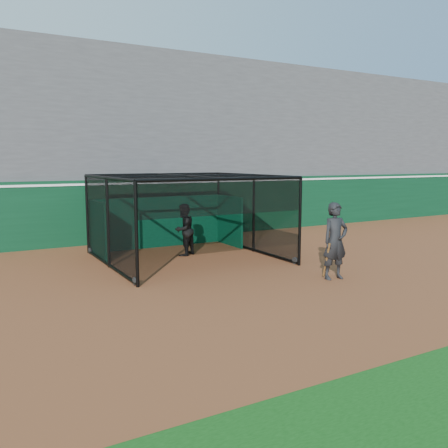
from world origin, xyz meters
TOP-DOWN VIEW (x-y plane):
  - ground at (0.00, 0.00)m, footprint 120.00×120.00m
  - outfield_wall at (0.00, 8.50)m, footprint 50.00×0.50m
  - grandstand at (0.00, 12.27)m, footprint 50.00×7.85m
  - batting_cage at (-0.19, 4.12)m, footprint 5.34×5.35m
  - batter at (-0.04, 4.68)m, footprint 1.10×1.03m
  - on_deck_player at (2.22, -0.35)m, footprint 0.81×0.57m

SIDE VIEW (x-z plane):
  - ground at x=0.00m, z-range 0.00..0.00m
  - batter at x=-0.04m, z-range 0.00..1.79m
  - on_deck_player at x=2.22m, z-range 0.00..2.12m
  - outfield_wall at x=0.00m, z-range 0.04..2.54m
  - batting_cage at x=-0.19m, z-range 0.00..2.74m
  - grandstand at x=0.00m, z-range 0.00..8.95m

